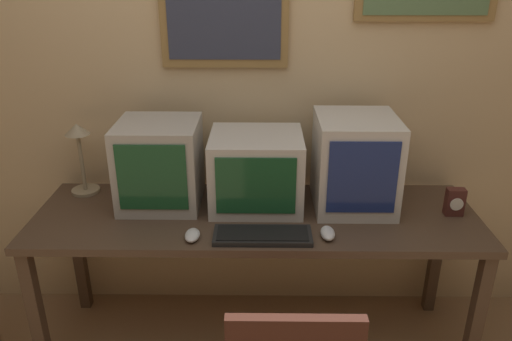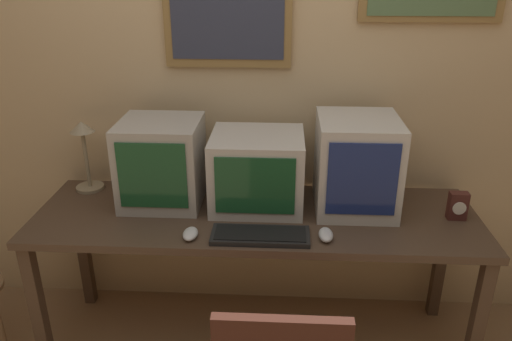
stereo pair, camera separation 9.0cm
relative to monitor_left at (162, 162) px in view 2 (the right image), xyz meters
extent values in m
cube|color=#D1B284|center=(0.46, 0.29, 0.34)|extent=(8.00, 0.05, 2.60)
cube|color=olive|center=(0.30, 0.25, 0.69)|extent=(0.61, 0.02, 0.56)
cube|color=#33384C|center=(0.30, 0.24, 0.69)|extent=(0.54, 0.01, 0.48)
cube|color=#4C3828|center=(0.46, -0.11, -0.22)|extent=(2.07, 0.65, 0.04)
cube|color=#4C3828|center=(-0.53, -0.39, -0.60)|extent=(0.06, 0.06, 0.72)
cube|color=#4C3828|center=(1.45, -0.39, -0.60)|extent=(0.06, 0.06, 0.72)
cube|color=#4C3828|center=(-0.53, 0.17, -0.60)|extent=(0.06, 0.06, 0.72)
cube|color=#4C3828|center=(1.45, 0.17, -0.60)|extent=(0.06, 0.06, 0.72)
cube|color=#B7B2A8|center=(0.00, 0.00, 0.00)|extent=(0.38, 0.36, 0.41)
cube|color=#194C28|center=(0.00, -0.18, 0.01)|extent=(0.31, 0.01, 0.31)
cube|color=beige|center=(0.46, 0.00, -0.03)|extent=(0.43, 0.38, 0.35)
cube|color=#194C28|center=(0.46, -0.20, -0.02)|extent=(0.35, 0.01, 0.27)
cube|color=beige|center=(0.92, -0.01, 0.02)|extent=(0.37, 0.40, 0.44)
cube|color=navy|center=(0.92, -0.21, 0.02)|extent=(0.30, 0.01, 0.33)
cube|color=black|center=(0.49, -0.33, -0.19)|extent=(0.42, 0.16, 0.02)
cube|color=black|center=(0.49, -0.33, -0.18)|extent=(0.39, 0.13, 0.00)
ellipsoid|color=silver|center=(0.77, -0.33, -0.18)|extent=(0.06, 0.11, 0.04)
ellipsoid|color=silver|center=(0.19, -0.34, -0.19)|extent=(0.06, 0.11, 0.03)
cube|color=#4C231E|center=(1.38, -0.11, -0.14)|extent=(0.08, 0.05, 0.13)
cylinder|color=white|center=(1.38, -0.14, -0.14)|extent=(0.06, 0.00, 0.06)
cylinder|color=tan|center=(-0.42, 0.11, -0.20)|extent=(0.14, 0.14, 0.02)
cylinder|color=tan|center=(-0.42, 0.11, -0.04)|extent=(0.02, 0.02, 0.30)
cone|color=tan|center=(-0.42, 0.11, 0.13)|extent=(0.12, 0.12, 0.05)
cylinder|color=#8E6B47|center=(-0.78, -0.32, -0.75)|extent=(0.04, 0.04, 0.41)
camera|label=1|loc=(0.48, -2.19, 0.90)|focal=35.00mm
camera|label=2|loc=(0.57, -2.18, 0.90)|focal=35.00mm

